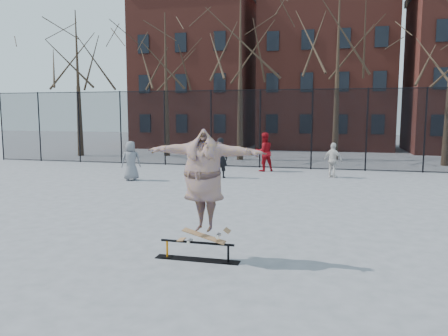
% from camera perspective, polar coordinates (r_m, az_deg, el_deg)
% --- Properties ---
extents(ground, '(100.00, 100.00, 0.00)m').
position_cam_1_polar(ground, '(9.79, 0.12, -9.44)').
color(ground, slate).
extents(skate_rail, '(1.66, 0.25, 0.36)m').
position_cam_1_polar(skate_rail, '(8.54, -3.52, -10.98)').
color(skate_rail, black).
rests_on(skate_rail, ground).
extents(skateboard, '(0.92, 0.22, 0.11)m').
position_cam_1_polar(skateboard, '(8.42, -2.62, -9.27)').
color(skateboard, '#9A643D').
rests_on(skateboard, skate_rail).
extents(skater, '(2.39, 0.77, 1.92)m').
position_cam_1_polar(skater, '(8.19, -2.66, -2.45)').
color(skater, '#493B93').
rests_on(skater, skateboard).
extents(bystander_grey, '(0.96, 0.83, 1.65)m').
position_cam_1_polar(bystander_grey, '(18.62, -12.06, 0.94)').
color(bystander_grey, slate).
rests_on(bystander_grey, ground).
extents(bystander_black, '(0.73, 0.59, 1.75)m').
position_cam_1_polar(bystander_black, '(18.95, -0.44, 1.37)').
color(bystander_black, black).
rests_on(bystander_black, ground).
extents(bystander_red, '(1.14, 1.07, 1.87)m').
position_cam_1_polar(bystander_red, '(21.14, 5.26, 2.10)').
color(bystander_red, maroon).
rests_on(bystander_red, ground).
extents(bystander_white, '(0.95, 0.81, 1.52)m').
position_cam_1_polar(bystander_white, '(19.57, 14.07, 1.00)').
color(bystander_white, silver).
rests_on(bystander_white, ground).
extents(fence, '(34.03, 0.07, 4.00)m').
position_cam_1_polar(fence, '(22.23, 8.26, 5.20)').
color(fence, black).
rests_on(fence, ground).
extents(tree_row, '(33.66, 7.46, 10.67)m').
position_cam_1_polar(tree_row, '(26.76, 8.91, 16.91)').
color(tree_row, black).
rests_on(tree_row, ground).
extents(rowhouses, '(29.00, 7.00, 13.00)m').
position_cam_1_polar(rowhouses, '(35.29, 11.84, 12.36)').
color(rowhouses, '#5E271E').
rests_on(rowhouses, ground).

